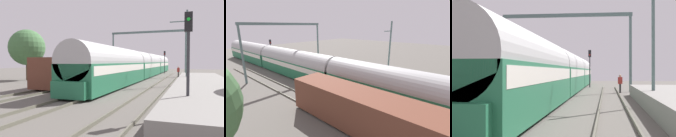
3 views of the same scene
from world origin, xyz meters
The scene contains 13 objects.
ground centered at (0.00, 0.00, 0.00)m, with size 120.00×120.00×0.00m, color #5A5650.
track_far_west centered at (-4.37, 0.00, 0.08)m, with size 1.52×60.00×0.16m.
track_west centered at (0.00, 0.00, 0.08)m, with size 1.52×60.00×0.16m.
track_east centered at (4.37, 0.00, 0.08)m, with size 1.52×60.00×0.16m.
platform centered at (8.19, 2.00, 0.45)m, with size 4.40×28.00×0.90m.
passenger_train centered at (0.00, 18.63, 1.97)m, with size 2.93×49.20×3.82m.
freight_car centered at (-4.37, 3.51, 1.47)m, with size 2.80×13.00×2.70m.
person_crossing centered at (5.30, 18.91, 1.03)m, with size 0.42×0.28×1.73m.
railway_signal_near centered at (7.07, -7.14, 3.08)m, with size 0.36×0.30×4.79m.
railway_signal_far centered at (1.92, 29.79, 3.05)m, with size 0.36×0.30×4.74m.
catenary_gantry centered at (0.00, 20.49, 5.68)m, with size 13.14×0.28×7.86m.
catenary_pole_east_mid centered at (6.72, 6.86, 4.15)m, with size 1.90×0.20×8.00m.
tree_west_background centered at (-13.59, 6.10, 4.41)m, with size 4.80×4.80×6.82m.
Camera 1 is at (7.19, -17.92, 2.50)m, focal length 35.28 mm.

